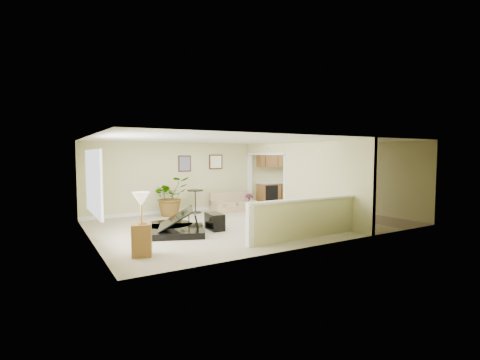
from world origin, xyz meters
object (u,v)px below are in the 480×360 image
piano (169,210)px  small_plant (249,203)px  piano_bench (215,221)px  lamp_stand (142,229)px  loveseat (232,202)px  accent_table (195,198)px  palm_plant (171,197)px

piano → small_plant: bearing=51.8°
piano_bench → lamp_stand: bearing=-148.3°
small_plant → lamp_stand: size_ratio=0.47×
loveseat → accent_table: size_ratio=1.96×
small_plant → palm_plant: bearing=173.8°
small_plant → lamp_stand: (-5.04, -3.92, 0.29)m
piano → accent_table: 3.27m
accent_table → lamp_stand: 5.29m
piano_bench → piano: bearing=171.8°
small_plant → lamp_stand: 6.39m
piano → piano_bench: size_ratio=3.28×
palm_plant → lamp_stand: palm_plant is taller
accent_table → lamp_stand: bearing=-125.1°
piano_bench → loveseat: bearing=52.3°
piano → loveseat: piano is taller
piano_bench → lamp_stand: (-2.39, -1.48, 0.33)m
piano → piano_bench: 1.31m
loveseat → lamp_stand: (-4.43, -4.12, 0.22)m
accent_table → small_plant: size_ratio=1.34×
piano → palm_plant: bearing=91.5°
lamp_stand → loveseat: bearing=42.9°
piano → loveseat: (3.27, 2.46, -0.29)m
accent_table → lamp_stand: lamp_stand is taller
palm_plant → piano_bench: bearing=-84.1°
piano → piano_bench: bearing=13.3°
loveseat → accent_table: bearing=175.1°
small_plant → lamp_stand: lamp_stand is taller
accent_table → piano_bench: bearing=-102.9°
piano_bench → small_plant: (2.65, 2.45, 0.03)m
lamp_stand → palm_plant: bearing=63.7°
piano_bench → accent_table: accent_table is taller
piano → piano_bench: piano is taller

